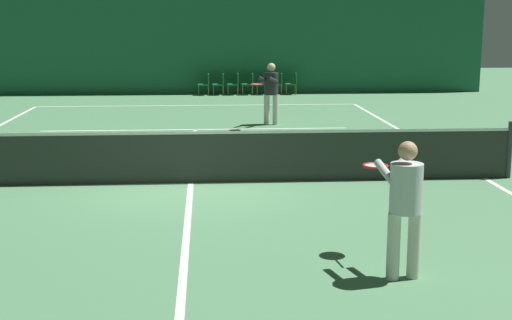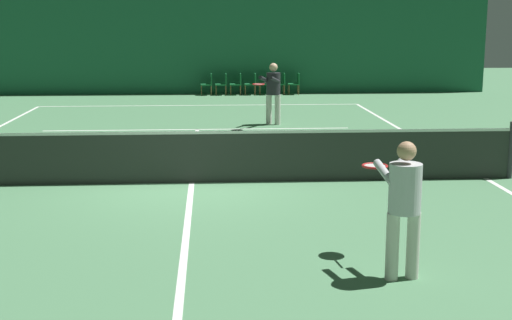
{
  "view_description": "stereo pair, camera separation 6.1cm",
  "coord_description": "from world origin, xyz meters",
  "px_view_note": "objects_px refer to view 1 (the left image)",
  "views": [
    {
      "loc": [
        0.29,
        -12.72,
        2.94
      ],
      "look_at": [
        1.01,
        -2.57,
        0.92
      ],
      "focal_mm": 50.0,
      "sensor_mm": 36.0,
      "label": 1
    },
    {
      "loc": [
        0.35,
        -12.73,
        2.94
      ],
      "look_at": [
        1.01,
        -2.57,
        0.92
      ],
      "focal_mm": 50.0,
      "sensor_mm": 36.0,
      "label": 2
    }
  ],
  "objects_px": {
    "courtside_chair_1": "(220,83)",
    "courtside_chair_6": "(293,82)",
    "courtside_chair_0": "(205,83)",
    "courtside_chair_4": "(264,82)",
    "courtside_chair_5": "(278,82)",
    "player_near": "(404,199)",
    "tennis_net": "(190,155)",
    "courtside_chair_3": "(249,82)",
    "courtside_chair_2": "(235,83)",
    "player_far": "(271,89)"
  },
  "relations": [
    {
      "from": "courtside_chair_1",
      "to": "courtside_chair_6",
      "type": "height_order",
      "value": "same"
    },
    {
      "from": "courtside_chair_0",
      "to": "courtside_chair_6",
      "type": "distance_m",
      "value": 3.44
    },
    {
      "from": "courtside_chair_4",
      "to": "courtside_chair_5",
      "type": "distance_m",
      "value": 0.57
    },
    {
      "from": "courtside_chair_4",
      "to": "player_near",
      "type": "bearing_deg",
      "value": -0.16
    },
    {
      "from": "tennis_net",
      "to": "courtside_chair_3",
      "type": "distance_m",
      "value": 15.4
    },
    {
      "from": "courtside_chair_2",
      "to": "courtside_chair_4",
      "type": "height_order",
      "value": "same"
    },
    {
      "from": "player_near",
      "to": "courtside_chair_1",
      "type": "distance_m",
      "value": 20.37
    },
    {
      "from": "courtside_chair_4",
      "to": "courtside_chair_5",
      "type": "bearing_deg",
      "value": 90.0
    },
    {
      "from": "courtside_chair_3",
      "to": "courtside_chair_6",
      "type": "height_order",
      "value": "same"
    },
    {
      "from": "tennis_net",
      "to": "courtside_chair_1",
      "type": "distance_m",
      "value": 15.29
    },
    {
      "from": "tennis_net",
      "to": "courtside_chair_3",
      "type": "relative_size",
      "value": 14.29
    },
    {
      "from": "tennis_net",
      "to": "courtside_chair_6",
      "type": "bearing_deg",
      "value": 76.28
    },
    {
      "from": "courtside_chair_5",
      "to": "courtside_chair_1",
      "type": "bearing_deg",
      "value": -90.0
    },
    {
      "from": "courtside_chair_3",
      "to": "player_far",
      "type": "bearing_deg",
      "value": 0.76
    },
    {
      "from": "courtside_chair_6",
      "to": "courtside_chair_0",
      "type": "bearing_deg",
      "value": -90.0
    },
    {
      "from": "tennis_net",
      "to": "player_far",
      "type": "distance_m",
      "value": 7.52
    },
    {
      "from": "courtside_chair_2",
      "to": "courtside_chair_5",
      "type": "bearing_deg",
      "value": 90.0
    },
    {
      "from": "player_near",
      "to": "courtside_chair_5",
      "type": "height_order",
      "value": "player_near"
    },
    {
      "from": "tennis_net",
      "to": "courtside_chair_0",
      "type": "bearing_deg",
      "value": 88.92
    },
    {
      "from": "courtside_chair_3",
      "to": "courtside_chair_5",
      "type": "xyz_separation_m",
      "value": [
        1.15,
        0.0,
        0.0
      ]
    },
    {
      "from": "player_far",
      "to": "courtside_chair_3",
      "type": "relative_size",
      "value": 2.06
    },
    {
      "from": "courtside_chair_1",
      "to": "courtside_chair_2",
      "type": "height_order",
      "value": "same"
    },
    {
      "from": "courtside_chair_6",
      "to": "courtside_chair_2",
      "type": "bearing_deg",
      "value": -90.0
    },
    {
      "from": "player_near",
      "to": "courtside_chair_1",
      "type": "xyz_separation_m",
      "value": [
        -1.66,
        20.3,
        -0.45
      ]
    },
    {
      "from": "player_near",
      "to": "courtside_chair_2",
      "type": "bearing_deg",
      "value": -4.25
    },
    {
      "from": "player_far",
      "to": "courtside_chair_4",
      "type": "xyz_separation_m",
      "value": [
        0.47,
        8.07,
        -0.52
      ]
    },
    {
      "from": "tennis_net",
      "to": "courtside_chair_3",
      "type": "height_order",
      "value": "tennis_net"
    },
    {
      "from": "courtside_chair_5",
      "to": "courtside_chair_6",
      "type": "xyz_separation_m",
      "value": [
        0.57,
        0.0,
        0.0
      ]
    },
    {
      "from": "player_near",
      "to": "courtside_chair_0",
      "type": "distance_m",
      "value": 20.42
    },
    {
      "from": "courtside_chair_1",
      "to": "courtside_chair_5",
      "type": "height_order",
      "value": "same"
    },
    {
      "from": "courtside_chair_2",
      "to": "courtside_chair_3",
      "type": "relative_size",
      "value": 1.0
    },
    {
      "from": "player_near",
      "to": "courtside_chair_0",
      "type": "bearing_deg",
      "value": -1.03
    },
    {
      "from": "tennis_net",
      "to": "player_far",
      "type": "xyz_separation_m",
      "value": [
        2.12,
        7.2,
        0.5
      ]
    },
    {
      "from": "courtside_chair_1",
      "to": "courtside_chair_0",
      "type": "bearing_deg",
      "value": -90.0
    },
    {
      "from": "player_far",
      "to": "player_near",
      "type": "bearing_deg",
      "value": 30.24
    },
    {
      "from": "courtside_chair_6",
      "to": "tennis_net",
      "type": "bearing_deg",
      "value": -13.72
    },
    {
      "from": "courtside_chair_3",
      "to": "courtside_chair_1",
      "type": "bearing_deg",
      "value": -90.0
    },
    {
      "from": "courtside_chair_4",
      "to": "courtside_chair_6",
      "type": "bearing_deg",
      "value": 90.0
    },
    {
      "from": "courtside_chair_6",
      "to": "courtside_chair_3",
      "type": "bearing_deg",
      "value": -90.0
    },
    {
      "from": "courtside_chair_2",
      "to": "courtside_chair_3",
      "type": "height_order",
      "value": "same"
    },
    {
      "from": "courtside_chair_0",
      "to": "courtside_chair_2",
      "type": "distance_m",
      "value": 1.15
    },
    {
      "from": "tennis_net",
      "to": "courtside_chair_3",
      "type": "xyz_separation_m",
      "value": [
        2.01,
        15.27,
        -0.03
      ]
    },
    {
      "from": "player_near",
      "to": "courtside_chair_3",
      "type": "height_order",
      "value": "player_near"
    },
    {
      "from": "player_near",
      "to": "courtside_chair_4",
      "type": "bearing_deg",
      "value": -7.48
    },
    {
      "from": "player_far",
      "to": "courtside_chair_2",
      "type": "bearing_deg",
      "value": -146.86
    },
    {
      "from": "tennis_net",
      "to": "player_far",
      "type": "relative_size",
      "value": 6.94
    },
    {
      "from": "tennis_net",
      "to": "courtside_chair_5",
      "type": "relative_size",
      "value": 14.29
    },
    {
      "from": "courtside_chair_5",
      "to": "courtside_chair_6",
      "type": "distance_m",
      "value": 0.57
    },
    {
      "from": "tennis_net",
      "to": "player_near",
      "type": "bearing_deg",
      "value": -63.33
    },
    {
      "from": "tennis_net",
      "to": "player_far",
      "type": "bearing_deg",
      "value": 73.62
    }
  ]
}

